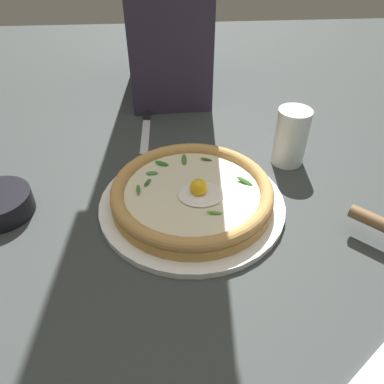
{
  "coord_description": "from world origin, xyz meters",
  "views": [
    {
      "loc": [
        -0.06,
        -0.51,
        0.45
      ],
      "look_at": [
        -0.02,
        -0.01,
        0.03
      ],
      "focal_mm": 34.67,
      "sensor_mm": 36.0,
      "label": 1
    }
  ],
  "objects_px": {
    "pizza": "(192,193)",
    "side_bowl": "(0,203)",
    "table_knife": "(147,118)",
    "drinking_glass": "(290,140)"
  },
  "relations": [
    {
      "from": "pizza",
      "to": "side_bowl",
      "type": "distance_m",
      "value": 0.34
    },
    {
      "from": "pizza",
      "to": "table_knife",
      "type": "height_order",
      "value": "pizza"
    },
    {
      "from": "table_knife",
      "to": "drinking_glass",
      "type": "height_order",
      "value": "drinking_glass"
    },
    {
      "from": "drinking_glass",
      "to": "pizza",
      "type": "bearing_deg",
      "value": -148.62
    },
    {
      "from": "pizza",
      "to": "side_bowl",
      "type": "bearing_deg",
      "value": 178.1
    },
    {
      "from": "side_bowl",
      "to": "table_knife",
      "type": "xyz_separation_m",
      "value": [
        0.25,
        0.33,
        -0.02
      ]
    },
    {
      "from": "pizza",
      "to": "side_bowl",
      "type": "height_order",
      "value": "pizza"
    },
    {
      "from": "pizza",
      "to": "drinking_glass",
      "type": "xyz_separation_m",
      "value": [
        0.21,
        0.13,
        0.02
      ]
    },
    {
      "from": "side_bowl",
      "to": "table_knife",
      "type": "distance_m",
      "value": 0.41
    },
    {
      "from": "table_knife",
      "to": "drinking_glass",
      "type": "relative_size",
      "value": 2.07
    }
  ]
}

